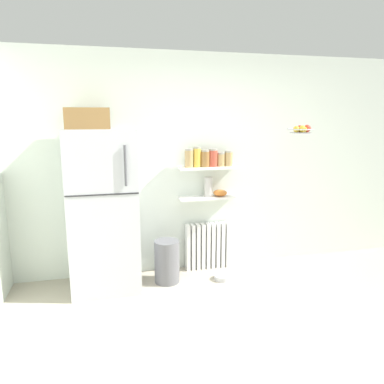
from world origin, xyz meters
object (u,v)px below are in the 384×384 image
(storage_jar_3, at_px, (213,158))
(shelf_bowl, at_px, (220,193))
(storage_jar_5, at_px, (229,158))
(storage_jar_0, at_px, (189,158))
(storage_jar_1, at_px, (197,157))
(storage_jar_4, at_px, (221,160))
(refrigerator, at_px, (103,207))
(radiator, at_px, (208,246))
(hanging_fruit_basket, at_px, (302,130))
(vase, at_px, (208,187))
(storage_jar_2, at_px, (205,158))
(trash_bin, at_px, (167,261))
(pet_food_bowl, at_px, (222,277))

(storage_jar_3, distance_m, shelf_bowl, 0.44)
(storage_jar_5, bearing_deg, storage_jar_0, 180.00)
(storage_jar_1, bearing_deg, storage_jar_3, 0.00)
(storage_jar_4, bearing_deg, refrigerator, -171.51)
(refrigerator, relative_size, radiator, 3.39)
(refrigerator, xyz_separation_m, hanging_fruit_basket, (2.26, -0.08, 0.80))
(radiator, relative_size, storage_jar_4, 3.50)
(refrigerator, height_order, storage_jar_5, refrigerator)
(vase, xyz_separation_m, shelf_bowl, (0.15, 0.00, -0.08))
(refrigerator, distance_m, storage_jar_5, 1.57)
(storage_jar_2, bearing_deg, trash_bin, -154.33)
(storage_jar_0, distance_m, storage_jar_1, 0.10)
(storage_jar_1, relative_size, storage_jar_2, 1.19)
(radiator, relative_size, storage_jar_3, 2.73)
(storage_jar_0, bearing_deg, vase, 0.00)
(storage_jar_5, distance_m, shelf_bowl, 0.43)
(refrigerator, relative_size, storage_jar_4, 11.85)
(vase, relative_size, trash_bin, 0.48)
(storage_jar_0, distance_m, shelf_bowl, 0.58)
(refrigerator, bearing_deg, radiator, 10.82)
(radiator, bearing_deg, storage_jar_4, -11.62)
(refrigerator, bearing_deg, storage_jar_3, 9.12)
(storage_jar_5, distance_m, trash_bin, 1.41)
(radiator, height_order, storage_jar_3, storage_jar_3)
(storage_jar_1, height_order, storage_jar_5, storage_jar_1)
(storage_jar_0, xyz_separation_m, storage_jar_4, (0.39, 0.00, -0.03))
(storage_jar_2, relative_size, storage_jar_5, 1.08)
(storage_jar_2, height_order, vase, storage_jar_2)
(storage_jar_3, xyz_separation_m, hanging_fruit_basket, (0.97, -0.29, 0.33))
(storage_jar_3, xyz_separation_m, storage_jar_4, (0.10, 0.00, -0.02))
(storage_jar_2, relative_size, vase, 0.84)
(storage_jar_0, distance_m, storage_jar_4, 0.39)
(storage_jar_0, distance_m, storage_jar_2, 0.19)
(refrigerator, relative_size, storage_jar_2, 9.76)
(storage_jar_0, height_order, storage_jar_1, storage_jar_1)
(vase, distance_m, pet_food_bowl, 1.08)
(storage_jar_5, height_order, hanging_fruit_basket, hanging_fruit_basket)
(storage_jar_5, bearing_deg, storage_jar_4, 180.00)
(vase, xyz_separation_m, pet_food_bowl, (0.08, -0.34, -1.02))
(vase, bearing_deg, storage_jar_5, 0.00)
(refrigerator, height_order, trash_bin, refrigerator)
(storage_jar_3, relative_size, trash_bin, 0.43)
(storage_jar_1, relative_size, hanging_fruit_basket, 0.78)
(storage_jar_5, height_order, trash_bin, storage_jar_5)
(storage_jar_5, xyz_separation_m, trash_bin, (-0.80, -0.25, -1.13))
(shelf_bowl, distance_m, pet_food_bowl, 1.00)
(refrigerator, relative_size, trash_bin, 3.97)
(storage_jar_1, relative_size, vase, 1.00)
(storage_jar_4, bearing_deg, storage_jar_3, -180.00)
(storage_jar_4, relative_size, trash_bin, 0.33)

